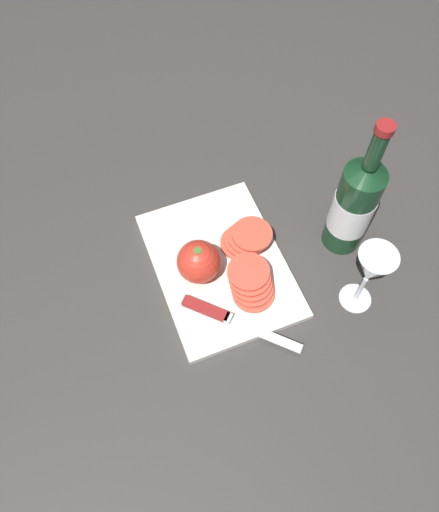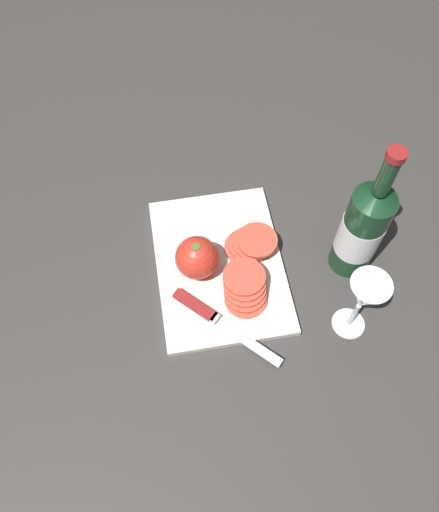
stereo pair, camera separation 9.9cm
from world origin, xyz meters
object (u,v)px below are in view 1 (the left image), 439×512
(whole_tomato, at_px, (199,262))
(tomato_slice_stack_far, at_px, (251,282))
(tomato_slice_stack_near, at_px, (246,239))
(wine_bottle, at_px, (353,206))
(knife, at_px, (217,314))
(wine_glass, at_px, (371,270))

(whole_tomato, distance_m, tomato_slice_stack_far, 0.11)
(tomato_slice_stack_near, bearing_deg, wine_bottle, 73.64)
(wine_bottle, relative_size, tomato_slice_stack_far, 2.90)
(whole_tomato, bearing_deg, knife, -0.39)
(wine_bottle, distance_m, tomato_slice_stack_near, 0.22)
(wine_bottle, xyz_separation_m, whole_tomato, (-0.03, -0.31, -0.06))
(whole_tomato, xyz_separation_m, tomato_slice_stack_far, (0.07, 0.08, -0.02))
(wine_glass, height_order, knife, wine_glass)
(whole_tomato, relative_size, knife, 0.47)
(wine_bottle, bearing_deg, tomato_slice_stack_far, -79.81)
(wine_bottle, distance_m, tomato_slice_stack_far, 0.25)
(whole_tomato, bearing_deg, tomato_slice_stack_near, 104.56)
(wine_bottle, bearing_deg, knife, -76.77)
(knife, xyz_separation_m, tomato_slice_stack_near, (-0.13, 0.12, 0.01))
(knife, bearing_deg, tomato_slice_stack_far, 66.18)
(wine_glass, bearing_deg, tomato_slice_stack_near, -141.05)
(tomato_slice_stack_near, bearing_deg, tomato_slice_stack_far, -17.87)
(tomato_slice_stack_near, height_order, tomato_slice_stack_far, tomato_slice_stack_far)
(whole_tomato, height_order, knife, whole_tomato)
(knife, distance_m, tomato_slice_stack_near, 0.17)
(whole_tomato, relative_size, tomato_slice_stack_far, 0.75)
(whole_tomato, xyz_separation_m, knife, (0.10, -0.00, -0.04))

